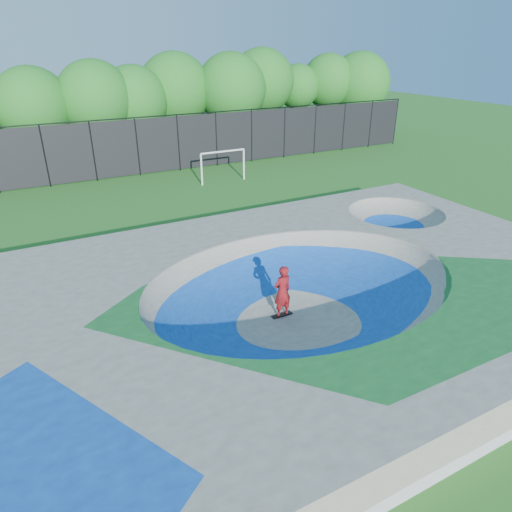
# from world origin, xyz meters

# --- Properties ---
(ground) EXTENTS (120.00, 120.00, 0.00)m
(ground) POSITION_xyz_m (0.00, 0.00, 0.00)
(ground) COLOR #205D19
(ground) RESTS_ON ground
(skate_deck) EXTENTS (22.00, 14.00, 1.50)m
(skate_deck) POSITION_xyz_m (0.00, 0.00, 0.75)
(skate_deck) COLOR gray
(skate_deck) RESTS_ON ground
(skater) EXTENTS (0.76, 0.55, 1.92)m
(skater) POSITION_xyz_m (-0.59, 0.31, 0.96)
(skater) COLOR red
(skater) RESTS_ON ground
(skateboard) EXTENTS (0.79, 0.24, 0.05)m
(skateboard) POSITION_xyz_m (-0.59, 0.31, 0.03)
(skateboard) COLOR black
(skateboard) RESTS_ON ground
(soccer_goal) EXTENTS (3.24, 0.12, 2.14)m
(soccer_goal) POSITION_xyz_m (4.56, 16.62, 1.48)
(soccer_goal) COLOR silver
(soccer_goal) RESTS_ON ground
(fence) EXTENTS (48.09, 0.09, 4.04)m
(fence) POSITION_xyz_m (0.00, 21.00, 2.10)
(fence) COLOR black
(fence) RESTS_ON ground
(treeline) EXTENTS (51.41, 7.37, 8.34)m
(treeline) POSITION_xyz_m (2.94, 26.08, 4.97)
(treeline) COLOR #4B3C25
(treeline) RESTS_ON ground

